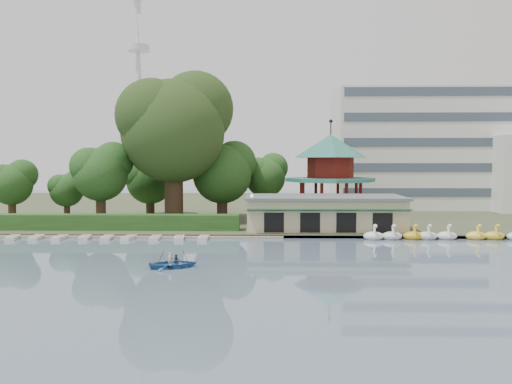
{
  "coord_description": "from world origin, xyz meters",
  "views": [
    {
      "loc": [
        3.12,
        -37.01,
        8.43
      ],
      "look_at": [
        2.0,
        18.0,
        5.0
      ],
      "focal_mm": 35.0,
      "sensor_mm": 36.0,
      "label": 1
    }
  ],
  "objects_px": {
    "pavilion": "(330,168)",
    "boathouse": "(324,212)",
    "big_tree": "(175,124)",
    "dock": "(129,236)",
    "rowboat_with_passengers": "(173,261)"
  },
  "relations": [
    {
      "from": "dock",
      "to": "boathouse",
      "type": "distance_m",
      "value": 22.62
    },
    {
      "from": "pavilion",
      "to": "big_tree",
      "type": "height_order",
      "value": "big_tree"
    },
    {
      "from": "boathouse",
      "to": "big_tree",
      "type": "bearing_deg",
      "value": 161.64
    },
    {
      "from": "dock",
      "to": "pavilion",
      "type": "bearing_deg",
      "value": 31.66
    },
    {
      "from": "boathouse",
      "to": "pavilion",
      "type": "distance_m",
      "value": 11.43
    },
    {
      "from": "pavilion",
      "to": "big_tree",
      "type": "bearing_deg",
      "value": -169.7
    },
    {
      "from": "dock",
      "to": "rowboat_with_passengers",
      "type": "relative_size",
      "value": 5.6
    },
    {
      "from": "boathouse",
      "to": "rowboat_with_passengers",
      "type": "height_order",
      "value": "boathouse"
    },
    {
      "from": "dock",
      "to": "rowboat_with_passengers",
      "type": "bearing_deg",
      "value": -63.13
    },
    {
      "from": "boathouse",
      "to": "big_tree",
      "type": "distance_m",
      "value": 22.64
    },
    {
      "from": "dock",
      "to": "pavilion",
      "type": "xyz_separation_m",
      "value": [
        24.0,
        14.8,
        7.36
      ]
    },
    {
      "from": "pavilion",
      "to": "boathouse",
      "type": "bearing_deg",
      "value": -101.28
    },
    {
      "from": "big_tree",
      "to": "rowboat_with_passengers",
      "type": "height_order",
      "value": "big_tree"
    },
    {
      "from": "dock",
      "to": "pavilion",
      "type": "distance_m",
      "value": 29.14
    },
    {
      "from": "dock",
      "to": "boathouse",
      "type": "height_order",
      "value": "boathouse"
    }
  ]
}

